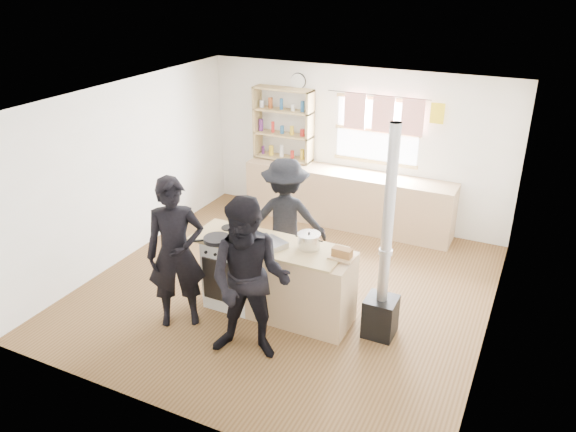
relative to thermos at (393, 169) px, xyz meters
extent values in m
cube|color=brown|center=(-0.71, -2.22, -1.07)|extent=(5.00, 5.00, 0.01)
cube|color=tan|center=(-0.71, 0.00, -0.61)|extent=(3.40, 0.55, 0.90)
cube|color=tan|center=(-1.91, 0.12, -0.13)|extent=(1.00, 0.28, 0.03)
cube|color=tan|center=(-1.91, 0.12, 0.27)|extent=(1.00, 0.28, 0.03)
cube|color=tan|center=(-1.91, 0.12, 0.67)|extent=(1.00, 0.28, 0.03)
cube|color=tan|center=(-1.91, 0.12, 1.02)|extent=(1.00, 0.28, 0.03)
cube|color=tan|center=(-2.39, 0.12, 0.44)|extent=(0.04, 0.28, 1.20)
cube|color=tan|center=(-1.43, 0.12, 0.44)|extent=(0.04, 0.28, 1.20)
cylinder|color=silver|center=(0.00, 0.00, 0.00)|extent=(0.10, 0.10, 0.32)
cube|color=white|center=(-1.16, -2.77, -0.61)|extent=(0.60, 0.60, 0.90)
cube|color=tan|center=(-0.26, -2.77, -0.61)|extent=(1.20, 0.60, 0.90)
cube|color=tan|center=(-0.71, -2.77, -0.15)|extent=(1.84, 0.64, 0.03)
cylinder|color=black|center=(-1.26, -2.99, -0.11)|extent=(0.45, 0.45, 0.05)
cylinder|color=#275A1F|center=(-1.26, -2.99, -0.09)|extent=(0.29, 0.29, 0.02)
cube|color=silver|center=(-0.62, -2.84, -0.10)|extent=(0.40, 0.39, 0.07)
cube|color=brown|center=(-0.62, -2.84, -0.08)|extent=(0.34, 0.33, 0.02)
cylinder|color=silver|center=(-1.08, -2.67, -0.05)|extent=(0.25, 0.25, 0.17)
cylinder|color=silver|center=(-1.08, -2.67, 0.04)|extent=(0.25, 0.25, 0.01)
sphere|color=black|center=(-1.08, -2.67, 0.06)|extent=(0.03, 0.03, 0.03)
cylinder|color=silver|center=(-0.21, -2.68, -0.05)|extent=(0.26, 0.26, 0.17)
cylinder|color=silver|center=(-0.21, -2.68, 0.04)|extent=(0.27, 0.27, 0.01)
sphere|color=black|center=(-0.21, -2.68, 0.06)|extent=(0.03, 0.03, 0.03)
cube|color=tan|center=(0.22, -2.74, -0.12)|extent=(0.29, 0.21, 0.02)
cube|color=olive|center=(0.22, -2.74, -0.06)|extent=(0.23, 0.12, 0.10)
cube|color=black|center=(0.68, -2.65, -0.82)|extent=(0.35, 0.35, 0.47)
cylinder|color=#ADADB2|center=(0.68, -2.65, 0.43)|extent=(0.12, 0.12, 2.03)
imported|color=black|center=(-1.54, -3.42, -0.15)|extent=(0.79, 0.73, 1.82)
imported|color=black|center=(-0.48, -3.60, -0.14)|extent=(1.03, 0.88, 1.83)
imported|color=black|center=(-0.89, -1.91, -0.22)|extent=(1.24, 0.98, 1.67)
camera|label=1|loc=(2.05, -7.94, 2.86)|focal=35.00mm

